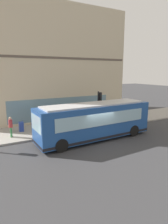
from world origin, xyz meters
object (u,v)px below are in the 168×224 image
Objects in this scene: traffic_light_near_corner at (99,102)px; fire_hydrant at (101,114)px; city_bus_nearside at (95,121)px; pedestrian_by_light_pole at (11,126)px; pedestrian_near_hydrant at (49,119)px; newspaper_vending_box at (21,127)px; pedestrian_near_building_entrance at (72,114)px; pedestrian_walking_along_curb at (81,120)px.

fire_hydrant is at bearing -35.28° from traffic_light_near_corner.
city_bus_nearside is 5.77× the size of pedestrian_by_light_pole.
traffic_light_near_corner is 5.17m from pedestrian_near_hydrant.
pedestrian_by_light_pole is at bearing 103.82° from fire_hydrant.
newspaper_vending_box is (2.30, 7.17, -2.08)m from traffic_light_near_corner.
pedestrian_near_hydrant is at bearing 114.74° from pedestrian_near_building_entrance.
city_bus_nearside is 3.31m from traffic_light_near_corner.
traffic_light_near_corner reaches higher than pedestrian_near_building_entrance.
pedestrian_by_light_pole reaches higher than fire_hydrant.
pedestrian_near_building_entrance reaches higher than newspaper_vending_box.
pedestrian_near_hydrant is at bearing -80.16° from pedestrian_by_light_pole.
traffic_light_near_corner reaches higher than fire_hydrant.
pedestrian_near_building_entrance is at bearing -82.19° from newspaper_vending_box.
pedestrian_near_building_entrance is 5.68m from newspaper_vending_box.
city_bus_nearside is 7.05m from newspaper_vending_box.
pedestrian_by_light_pole is at bearing 99.84° from pedestrian_near_hydrant.
pedestrian_by_light_pole reaches higher than pedestrian_walking_along_curb.
traffic_light_near_corner reaches higher than pedestrian_near_hydrant.
pedestrian_near_building_entrance reaches higher than pedestrian_walking_along_curb.
newspaper_vending_box is at bearing 72.23° from traffic_light_near_corner.
pedestrian_near_building_entrance is 1.88× the size of newspaper_vending_box.
city_bus_nearside is 4.85m from pedestrian_near_hydrant.
pedestrian_near_hydrant reaches higher than pedestrian_by_light_pole.
traffic_light_near_corner is 2.51m from pedestrian_walking_along_curb.
pedestrian_near_hydrant is (4.03, 2.68, -0.39)m from city_bus_nearside.
traffic_light_near_corner is at bearing -153.07° from pedestrian_near_building_entrance.
fire_hydrant is at bearing -81.58° from pedestrian_near_building_entrance.
city_bus_nearside reaches higher than newspaper_vending_box.
pedestrian_near_building_entrance is at bearing -65.26° from pedestrian_near_hydrant.
pedestrian_near_building_entrance is at bearing 26.93° from traffic_light_near_corner.
pedestrian_by_light_pole is (0.73, 6.32, 0.06)m from pedestrian_walking_along_curb.
traffic_light_near_corner is 2.06× the size of pedestrian_near_hydrant.
pedestrian_near_building_entrance is at bearing -4.52° from city_bus_nearside.
city_bus_nearside is at bearing 140.31° from traffic_light_near_corner.
pedestrian_by_light_pole is at bearing 83.45° from pedestrian_walking_along_curb.
fire_hydrant is 7.58m from pedestrian_near_hydrant.
traffic_light_near_corner reaches higher than pedestrian_walking_along_curb.
pedestrian_by_light_pole is (-2.67, 10.86, 0.65)m from fire_hydrant.
city_bus_nearside reaches higher than pedestrian_near_hydrant.
fire_hydrant is 9.87m from newspaper_vending_box.
city_bus_nearside is at bearing 178.73° from pedestrian_walking_along_curb.
pedestrian_by_light_pole is at bearing 139.81° from newspaper_vending_box.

